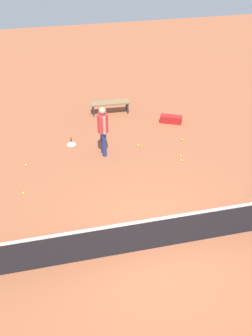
% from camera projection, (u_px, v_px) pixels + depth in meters
% --- Properties ---
extents(ground_plane, '(40.00, 40.00, 0.00)m').
position_uv_depth(ground_plane, '(156.00, 248.00, 9.13)').
color(ground_plane, '#9E5638').
extents(court_net, '(10.09, 0.09, 1.07)m').
position_uv_depth(court_net, '(157.00, 233.00, 8.84)').
color(court_net, '#4C4C51').
rests_on(court_net, ground_plane).
extents(player_near_side, '(0.36, 0.52, 1.70)m').
position_uv_depth(player_near_side, '(103.00, 127.00, 11.87)').
color(player_near_side, navy).
rests_on(player_near_side, ground_plane).
extents(tennis_racket_near_player, '(0.34, 0.59, 0.03)m').
position_uv_depth(tennis_racket_near_player, '(71.00, 144.00, 12.94)').
color(tennis_racket_near_player, white).
rests_on(tennis_racket_near_player, ground_plane).
extents(tennis_ball_near_player, '(0.07, 0.07, 0.07)m').
position_uv_depth(tennis_ball_near_player, '(23.00, 193.00, 10.77)').
color(tennis_ball_near_player, '#C6E033').
rests_on(tennis_ball_near_player, ground_plane).
extents(tennis_ball_by_net, '(0.07, 0.07, 0.07)m').
position_uv_depth(tennis_ball_by_net, '(26.00, 165.00, 11.88)').
color(tennis_ball_by_net, '#C6E033').
rests_on(tennis_ball_by_net, ground_plane).
extents(tennis_ball_midcourt, '(0.07, 0.07, 0.07)m').
position_uv_depth(tennis_ball_midcourt, '(138.00, 145.00, 12.83)').
color(tennis_ball_midcourt, '#C6E033').
rests_on(tennis_ball_midcourt, ground_plane).
extents(tennis_ball_baseline, '(0.07, 0.07, 0.07)m').
position_uv_depth(tennis_ball_baseline, '(182.00, 140.00, 13.14)').
color(tennis_ball_baseline, '#C6E033').
rests_on(tennis_ball_baseline, ground_plane).
extents(tennis_ball_stray_left, '(0.07, 0.07, 0.07)m').
position_uv_depth(tennis_ball_stray_left, '(181.00, 160.00, 12.10)').
color(tennis_ball_stray_left, '#C6E033').
rests_on(tennis_ball_stray_left, ground_plane).
extents(tennis_ball_stray_right, '(0.07, 0.07, 0.07)m').
position_uv_depth(tennis_ball_stray_right, '(181.00, 156.00, 12.30)').
color(tennis_ball_stray_right, '#C6E033').
rests_on(tennis_ball_stray_right, ground_plane).
extents(courtside_bench, '(1.52, 0.47, 0.48)m').
position_uv_depth(courtside_bench, '(110.00, 104.00, 14.57)').
color(courtside_bench, olive).
rests_on(courtside_bench, ground_plane).
extents(equipment_bag, '(0.84, 0.59, 0.28)m').
position_uv_depth(equipment_bag, '(170.00, 119.00, 14.12)').
color(equipment_bag, '#B21E1E').
rests_on(equipment_bag, ground_plane).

